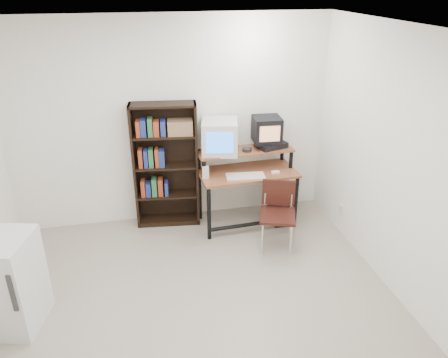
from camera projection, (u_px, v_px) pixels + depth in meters
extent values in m
cube|color=#ACA08E|center=(200.00, 315.00, 4.21)|extent=(4.00, 4.00, 0.01)
cube|color=white|center=(192.00, 33.00, 3.11)|extent=(4.00, 4.00, 0.01)
cube|color=white|center=(172.00, 123.00, 5.43)|extent=(4.00, 0.01, 2.60)
cube|color=white|center=(410.00, 174.00, 4.04)|extent=(0.01, 4.00, 2.60)
cube|color=brown|center=(248.00, 172.00, 5.49)|extent=(1.25, 0.67, 0.03)
cube|color=brown|center=(245.00, 151.00, 5.49)|extent=(1.23, 0.43, 0.02)
cylinder|color=black|center=(209.00, 213.00, 5.28)|extent=(0.05, 0.05, 0.72)
cylinder|color=black|center=(296.00, 202.00, 5.55)|extent=(0.05, 0.05, 0.72)
cylinder|color=black|center=(199.00, 185.00, 5.68)|extent=(0.05, 0.05, 0.98)
cylinder|color=black|center=(281.00, 176.00, 5.95)|extent=(0.05, 0.05, 0.98)
cylinder|color=black|center=(253.00, 224.00, 5.51)|extent=(1.14, 0.11, 0.05)
cube|color=beige|center=(220.00, 137.00, 5.35)|extent=(0.51, 0.51, 0.41)
cube|color=blue|center=(220.00, 143.00, 5.15)|extent=(0.32, 0.08, 0.26)
cube|color=black|center=(271.00, 145.00, 5.55)|extent=(0.42, 0.36, 0.08)
cube|color=black|center=(267.00, 129.00, 5.49)|extent=(0.36, 0.35, 0.32)
cube|color=tan|center=(270.00, 134.00, 5.34)|extent=(0.25, 0.03, 0.19)
cylinder|color=#26262B|center=(247.00, 150.00, 5.43)|extent=(0.13, 0.13, 0.05)
cube|color=beige|center=(245.00, 177.00, 5.33)|extent=(0.49, 0.26, 0.03)
cube|color=black|center=(274.00, 173.00, 5.45)|extent=(0.25, 0.22, 0.01)
cube|color=white|center=(275.00, 173.00, 5.43)|extent=(0.10, 0.06, 0.03)
cube|color=beige|center=(205.00, 173.00, 5.28)|extent=(0.09, 0.08, 0.17)
cube|color=black|center=(279.00, 205.00, 5.78)|extent=(0.23, 0.46, 0.42)
cube|color=black|center=(278.00, 216.00, 5.07)|extent=(0.51, 0.51, 0.04)
cube|color=black|center=(279.00, 193.00, 5.15)|extent=(0.38, 0.16, 0.33)
cylinder|color=silver|center=(262.00, 239.00, 5.04)|extent=(0.02, 0.02, 0.41)
cylinder|color=silver|center=(291.00, 241.00, 5.00)|extent=(0.02, 0.02, 0.41)
cylinder|color=silver|center=(263.00, 225.00, 5.33)|extent=(0.02, 0.02, 0.41)
cylinder|color=silver|center=(290.00, 226.00, 5.30)|extent=(0.02, 0.02, 0.41)
cube|color=black|center=(135.00, 167.00, 5.43)|extent=(0.06, 0.27, 1.61)
cube|color=black|center=(197.00, 165.00, 5.50)|extent=(0.06, 0.27, 1.61)
cube|color=black|center=(166.00, 162.00, 5.58)|extent=(0.80, 0.11, 1.61)
cube|color=black|center=(162.00, 105.00, 5.13)|extent=(0.83, 0.35, 0.03)
cube|color=black|center=(169.00, 219.00, 5.79)|extent=(0.83, 0.35, 0.06)
cube|color=black|center=(168.00, 194.00, 5.64)|extent=(0.77, 0.33, 0.03)
cube|color=black|center=(166.00, 166.00, 5.47)|extent=(0.77, 0.33, 0.02)
cube|color=black|center=(164.00, 136.00, 5.30)|extent=(0.77, 0.33, 0.02)
cube|color=brown|center=(180.00, 127.00, 5.27)|extent=(0.32, 0.23, 0.18)
cube|color=silver|center=(6.00, 283.00, 3.93)|extent=(0.66, 0.66, 0.92)
cube|color=#333333|center=(12.00, 294.00, 3.62)|extent=(0.04, 0.02, 0.37)
cube|color=beige|center=(341.00, 210.00, 5.48)|extent=(0.02, 0.08, 0.12)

